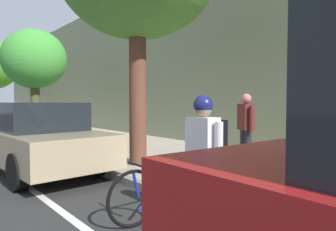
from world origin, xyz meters
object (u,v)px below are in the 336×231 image
object	(u,v)px
cyclist_with_backpack	(205,147)
fire_hydrant	(280,180)
pedestrian_on_phone	(246,126)
street_tree_far_end	(34,60)
parked_sedan_tan_second	(37,137)
bicycle_at_curb	(168,189)

from	to	relation	value
cyclist_with_backpack	fire_hydrant	bearing A→B (deg)	-43.45
cyclist_with_backpack	pedestrian_on_phone	world-z (taller)	pedestrian_on_phone
cyclist_with_backpack	street_tree_far_end	distance (m)	10.79
parked_sedan_tan_second	pedestrian_on_phone	world-z (taller)	pedestrian_on_phone
bicycle_at_curb	parked_sedan_tan_second	bearing A→B (deg)	96.66
cyclist_with_backpack	fire_hydrant	xyz separation A→B (m)	(0.67, -0.63, -0.41)
parked_sedan_tan_second	cyclist_with_backpack	bearing A→B (deg)	-81.13
cyclist_with_backpack	pedestrian_on_phone	xyz separation A→B (m)	(2.73, 1.39, 0.05)
street_tree_far_end	fire_hydrant	xyz separation A→B (m)	(-0.39, -11.13, -2.67)
parked_sedan_tan_second	fire_hydrant	world-z (taller)	parked_sedan_tan_second
cyclist_with_backpack	street_tree_far_end	xyz separation A→B (m)	(1.06, 10.50, 2.26)
pedestrian_on_phone	parked_sedan_tan_second	bearing A→B (deg)	138.19
pedestrian_on_phone	fire_hydrant	distance (m)	2.92
parked_sedan_tan_second	fire_hydrant	distance (m)	5.27
cyclist_with_backpack	street_tree_far_end	world-z (taller)	street_tree_far_end
pedestrian_on_phone	fire_hydrant	size ratio (longest dim) A/B	1.87
street_tree_far_end	pedestrian_on_phone	size ratio (longest dim) A/B	2.75
bicycle_at_curb	cyclist_with_backpack	xyz separation A→B (m)	(0.23, -0.45, 0.60)
parked_sedan_tan_second	cyclist_with_backpack	size ratio (longest dim) A/B	2.77
fire_hydrant	street_tree_far_end	bearing A→B (deg)	87.99
cyclist_with_backpack	pedestrian_on_phone	size ratio (longest dim) A/B	1.03
bicycle_at_curb	street_tree_far_end	size ratio (longest dim) A/B	0.41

